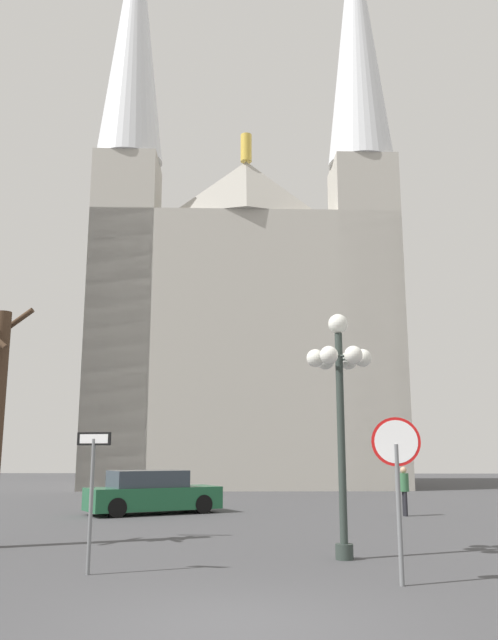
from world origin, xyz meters
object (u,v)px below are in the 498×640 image
object	(u,v)px
pedestrian_walking	(404,486)
parked_car_near_green	(152,493)
stop_sign	(397,465)
cathedral	(244,313)
one_way_arrow_sign	(92,484)
street_lamp	(340,383)

from	to	relation	value
pedestrian_walking	parked_car_near_green	bearing A→B (deg)	176.32
stop_sign	pedestrian_walking	size ratio (longest dim) A/B	1.65
parked_car_near_green	cathedral	bearing A→B (deg)	82.38
cathedral	one_way_arrow_sign	distance (m)	31.78
street_lamp	pedestrian_walking	xyz separation A→B (m)	(3.07, 9.13, -2.55)
one_way_arrow_sign	street_lamp	world-z (taller)	street_lamp
cathedral	street_lamp	bearing A→B (deg)	-83.76
street_lamp	parked_car_near_green	bearing A→B (deg)	120.10
parked_car_near_green	pedestrian_walking	xyz separation A→B (m)	(8.68, -0.56, 0.28)
parked_car_near_green	pedestrian_walking	bearing A→B (deg)	-3.68
stop_sign	street_lamp	size ratio (longest dim) A/B	0.53
stop_sign	one_way_arrow_sign	distance (m)	5.37
cathedral	one_way_arrow_sign	bearing A→B (deg)	-92.95
stop_sign	one_way_arrow_sign	bearing A→B (deg)	171.37
stop_sign	one_way_arrow_sign	world-z (taller)	stop_sign
cathedral	one_way_arrow_sign	world-z (taller)	cathedral
parked_car_near_green	pedestrian_walking	world-z (taller)	pedestrian_walking
parked_car_near_green	pedestrian_walking	size ratio (longest dim) A/B	2.97
street_lamp	stop_sign	bearing A→B (deg)	-76.47
pedestrian_walking	cathedral	bearing A→B (deg)	107.74
street_lamp	parked_car_near_green	size ratio (longest dim) A/B	1.04
one_way_arrow_sign	stop_sign	bearing A→B (deg)	-8.63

